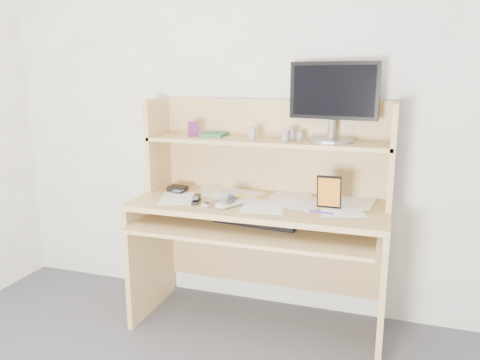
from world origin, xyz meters
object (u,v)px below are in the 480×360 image
(monitor, at_px, (333,99))
(tv_remote, at_px, (232,203))
(desk, at_px, (262,208))
(keyboard, at_px, (257,221))
(game_case, at_px, (329,192))

(monitor, bearing_deg, tv_remote, -136.48)
(desk, xyz_separation_m, keyboard, (0.01, -0.15, -0.03))
(desk, xyz_separation_m, monitor, (0.36, 0.11, 0.61))
(keyboard, distance_m, game_case, 0.42)
(tv_remote, relative_size, monitor, 0.41)
(desk, bearing_deg, monitor, 17.21)
(tv_remote, bearing_deg, keyboard, 45.51)
(desk, xyz_separation_m, tv_remote, (-0.11, -0.19, 0.07))
(game_case, bearing_deg, desk, 165.01)
(desk, relative_size, game_case, 7.89)
(tv_remote, distance_m, game_case, 0.51)
(game_case, xyz_separation_m, monitor, (-0.03, 0.22, 0.46))
(monitor, bearing_deg, game_case, -71.97)
(desk, relative_size, monitor, 2.85)
(monitor, bearing_deg, desk, -151.91)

